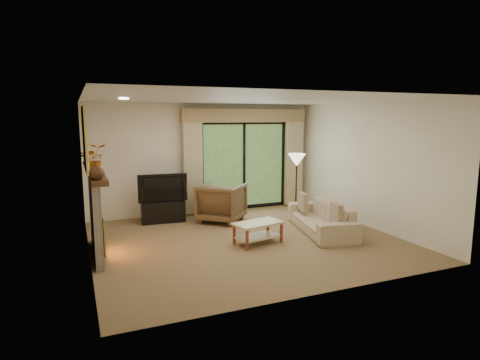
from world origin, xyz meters
name	(u,v)px	position (x,y,z in m)	size (l,w,h in m)	color
floor	(246,240)	(0.00, 0.00, 0.00)	(5.50, 5.50, 0.00)	olive
ceiling	(246,99)	(0.00, 0.00, 2.60)	(5.50, 5.50, 0.00)	silver
wall_back	(205,159)	(0.00, 2.50, 1.30)	(5.00, 5.00, 0.00)	#F3E7CD
wall_front	(326,196)	(0.00, -2.50, 1.30)	(5.00, 5.00, 0.00)	#F3E7CD
wall_left	(86,181)	(-2.75, 0.00, 1.30)	(5.00, 5.00, 0.00)	#F3E7CD
wall_right	(367,165)	(2.75, 0.00, 1.30)	(5.00, 5.00, 0.00)	#F3E7CD
fireplace	(95,215)	(-2.63, 0.20, 0.69)	(0.24, 1.70, 1.37)	gray
mirror	(85,138)	(-2.71, 0.20, 1.95)	(0.07, 1.45, 1.02)	gold
sliding_door	(244,165)	(1.00, 2.45, 1.10)	(2.26, 0.10, 2.16)	black
curtain_left	(193,164)	(-0.35, 2.34, 1.20)	(0.45, 0.18, 2.35)	tan
curtain_right	(293,160)	(2.35, 2.34, 1.20)	(0.45, 0.18, 2.35)	tan
cornice	(245,116)	(1.00, 2.36, 2.32)	(3.20, 0.24, 0.32)	#A0855A
media_console	(163,211)	(-1.16, 1.95, 0.24)	(0.94, 0.42, 0.47)	black
tv	(162,187)	(-1.16, 1.95, 0.77)	(1.06, 0.14, 0.61)	black
armchair	(222,203)	(0.05, 1.48, 0.42)	(0.90, 0.93, 0.85)	brown
sofa	(321,218)	(1.61, -0.07, 0.29)	(2.02, 0.79, 0.59)	tan
pillow_near	(336,214)	(1.54, -0.65, 0.51)	(0.10, 0.39, 0.39)	brown
pillow_far	(303,202)	(1.54, 0.51, 0.50)	(0.10, 0.39, 0.39)	brown
coffee_table	(258,233)	(0.12, -0.27, 0.20)	(0.88, 0.49, 0.40)	beige
floor_lamp	(296,186)	(1.71, 1.09, 0.74)	(0.40, 0.40, 1.48)	beige
vase	(96,171)	(-2.61, -0.42, 1.50)	(0.25, 0.25, 0.26)	#482C16
branches	(93,159)	(-2.61, 0.20, 1.61)	(0.44, 0.38, 0.49)	#C35A06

